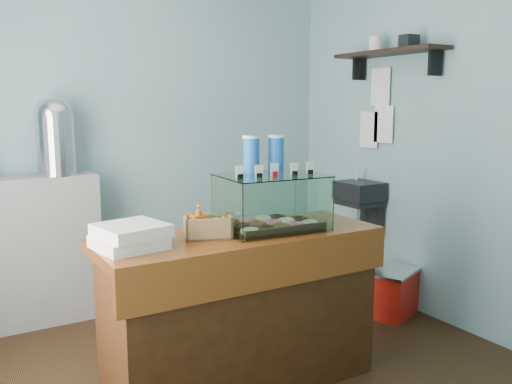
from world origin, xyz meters
TOP-DOWN VIEW (x-y plane):
  - ground at (0.00, 0.00)m, footprint 3.50×3.50m
  - room_shell at (0.03, 0.01)m, footprint 3.54×3.04m
  - counter at (0.00, -0.25)m, footprint 1.60×0.60m
  - back_shelf at (-0.90, 1.32)m, footprint 1.00×0.32m
  - display_case at (0.20, -0.23)m, footprint 0.60×0.46m
  - condiment_crate at (-0.21, -0.25)m, footprint 0.28×0.22m
  - pastry_boxes at (-0.63, -0.25)m, footprint 0.37×0.37m
  - coffee_urn at (-0.67, 1.31)m, footprint 0.31×0.31m
  - red_cooler at (1.51, 0.07)m, footprint 0.49×0.44m

SIDE VIEW (x-z plane):
  - ground at x=0.00m, z-range 0.00..0.00m
  - red_cooler at x=1.51m, z-range 0.00..0.36m
  - counter at x=0.00m, z-range 0.01..0.91m
  - back_shelf at x=-0.90m, z-range 0.00..1.10m
  - pastry_boxes at x=-0.63m, z-range 0.90..1.02m
  - condiment_crate at x=-0.21m, z-range 0.87..1.06m
  - display_case at x=0.20m, z-range 0.80..1.34m
  - coffee_urn at x=-0.67m, z-range 1.11..1.68m
  - room_shell at x=0.03m, z-range 0.30..3.12m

